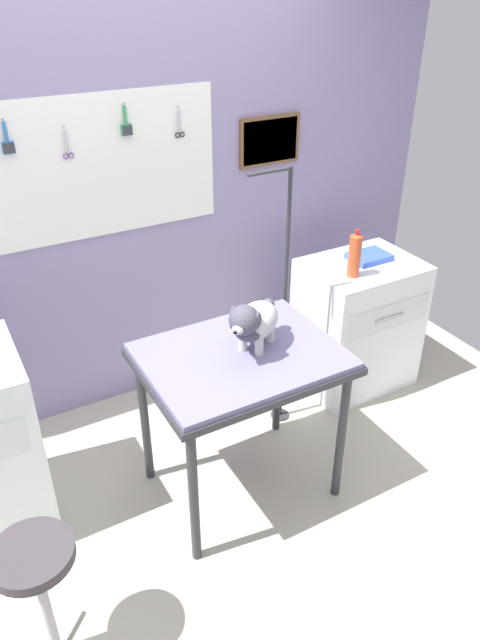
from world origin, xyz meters
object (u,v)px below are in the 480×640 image
stool (37,574)px  soda_bottle (355,255)px  grooming_arm (283,315)px  grooming_table (241,369)px  cabinet_right (357,324)px  dog (253,322)px

stool → soda_bottle: size_ratio=2.22×
grooming_arm → soda_bottle: bearing=0.1°
grooming_table → soda_bottle: soda_bottle is taller
grooming_arm → cabinet_right: (0.63, 0.10, -0.30)m
stool → dog: bearing=20.7°
grooming_table → stool: bearing=-158.3°
stool → soda_bottle: (2.01, 0.80, 0.48)m
dog → soda_bottle: 0.95m
grooming_arm → cabinet_right: bearing=8.7°
grooming_arm → stool: grooming_arm is taller
soda_bottle → dog: bearing=-157.0°
cabinet_right → stool: cabinet_right is taller
grooming_arm → dog: 0.61m
grooming_table → stool: size_ratio=1.47×
grooming_arm → soda_bottle: (0.47, 0.00, 0.26)m
grooming_arm → cabinet_right: 0.70m
grooming_arm → stool: bearing=-152.7°
dog → cabinet_right: bearing=24.2°
grooming_table → cabinet_right: cabinet_right is taller
cabinet_right → dog: bearing=-155.8°
grooming_table → cabinet_right: bearing=23.0°
stool → soda_bottle: 2.22m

